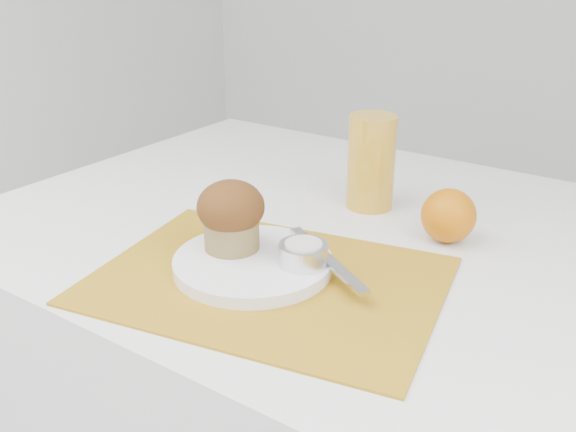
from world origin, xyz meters
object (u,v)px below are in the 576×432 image
Objects in this scene: juice_glass at (371,162)px; muffin at (231,214)px; orange at (448,216)px; plate at (253,263)px.

juice_glass is 0.28m from muffin.
orange is 0.31m from muffin.
juice_glass is (0.02, 0.28, 0.06)m from plate.
juice_glass is at bearing 160.97° from orange.
plate is 2.66× the size of orange.
orange is (0.17, 0.23, 0.03)m from plate.
orange reaches higher than plate.
muffin is at bearing -133.32° from orange.
plate is 1.37× the size of juice_glass.
muffin reaches higher than orange.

